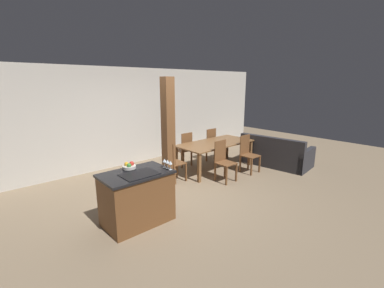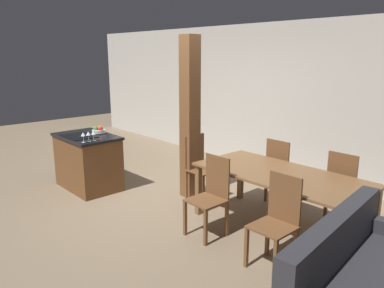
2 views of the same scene
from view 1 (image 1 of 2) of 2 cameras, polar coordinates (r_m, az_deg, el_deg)
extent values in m
plane|color=#847056|center=(5.55, -3.32, -10.92)|extent=(16.00, 16.00, 0.00)
cube|color=beige|center=(7.34, -16.19, 5.58)|extent=(11.20, 0.08, 2.70)
cube|color=brown|center=(4.44, -12.10, -11.82)|extent=(1.08, 0.68, 0.84)
cube|color=black|center=(4.27, -12.39, -6.46)|extent=(1.12, 0.72, 0.04)
cube|color=black|center=(4.16, -11.58, -6.59)|extent=(0.56, 0.40, 0.01)
cylinder|color=silver|center=(4.44, -13.78, -5.01)|extent=(0.22, 0.22, 0.05)
sphere|color=red|center=(4.45, -13.27, -4.27)|extent=(0.08, 0.08, 0.08)
sphere|color=gold|center=(4.45, -14.36, -4.36)|extent=(0.07, 0.07, 0.07)
sphere|color=#3D8E38|center=(4.37, -13.81, -4.63)|extent=(0.07, 0.07, 0.07)
cylinder|color=silver|center=(4.27, -4.81, -5.70)|extent=(0.06, 0.06, 0.00)
cylinder|color=silver|center=(4.26, -4.82, -5.08)|extent=(0.01, 0.01, 0.09)
cone|color=silver|center=(4.23, -4.84, -4.12)|extent=(0.07, 0.07, 0.06)
cylinder|color=silver|center=(4.34, -5.46, -5.43)|extent=(0.06, 0.06, 0.00)
cylinder|color=silver|center=(4.32, -5.48, -4.81)|extent=(0.01, 0.01, 0.09)
cone|color=silver|center=(4.30, -5.50, -3.87)|extent=(0.07, 0.07, 0.06)
cylinder|color=silver|center=(4.40, -6.09, -5.16)|extent=(0.06, 0.06, 0.00)
cylinder|color=silver|center=(4.38, -6.11, -4.56)|extent=(0.01, 0.01, 0.09)
cone|color=silver|center=(4.36, -6.13, -3.62)|extent=(0.07, 0.07, 0.06)
cube|color=brown|center=(6.88, 5.19, 0.21)|extent=(2.12, 1.00, 0.03)
cube|color=brown|center=(6.01, 1.63, -5.36)|extent=(0.07, 0.07, 0.70)
cube|color=brown|center=(7.45, 12.84, -1.95)|extent=(0.07, 0.07, 0.70)
cube|color=brown|center=(6.64, -3.54, -3.53)|extent=(0.07, 0.07, 0.70)
cube|color=brown|center=(7.97, 7.76, -0.72)|extent=(0.07, 0.07, 0.70)
cube|color=brown|center=(6.09, 7.55, -4.23)|extent=(0.40, 0.40, 0.02)
cube|color=brown|center=(6.14, 6.29, -1.51)|extent=(0.38, 0.02, 0.50)
cube|color=brown|center=(5.93, 7.65, -7.08)|extent=(0.04, 0.04, 0.44)
cube|color=brown|center=(6.19, 9.81, -6.27)|extent=(0.04, 0.04, 0.44)
cube|color=brown|center=(6.15, 5.15, -6.25)|extent=(0.04, 0.04, 0.44)
cube|color=brown|center=(6.40, 7.33, -5.51)|extent=(0.04, 0.04, 0.44)
cube|color=brown|center=(6.82, 12.82, -2.54)|extent=(0.40, 0.40, 0.02)
cube|color=brown|center=(6.86, 11.65, -0.11)|extent=(0.38, 0.02, 0.50)
cube|color=brown|center=(6.65, 13.06, -5.04)|extent=(0.04, 0.04, 0.44)
cube|color=brown|center=(6.93, 14.77, -4.38)|extent=(0.04, 0.04, 0.44)
cube|color=brown|center=(6.84, 10.65, -4.37)|extent=(0.04, 0.04, 0.44)
cube|color=brown|center=(7.12, 12.41, -3.76)|extent=(0.04, 0.04, 0.44)
cube|color=brown|center=(7.20, -2.11, -1.35)|extent=(0.40, 0.40, 0.02)
cube|color=brown|center=(6.99, -1.14, 0.43)|extent=(0.38, 0.02, 0.50)
cube|color=brown|center=(7.50, -1.91, -2.56)|extent=(0.04, 0.04, 0.44)
cube|color=brown|center=(7.29, -4.06, -3.06)|extent=(0.04, 0.04, 0.44)
cube|color=brown|center=(7.24, -0.12, -3.14)|extent=(0.04, 0.04, 0.44)
cube|color=brown|center=(7.02, -2.29, -3.68)|extent=(0.04, 0.04, 0.44)
cube|color=brown|center=(7.82, 3.28, -0.16)|extent=(0.40, 0.40, 0.02)
cube|color=brown|center=(7.63, 4.31, 1.51)|extent=(0.38, 0.02, 0.50)
cube|color=brown|center=(8.12, 3.26, -1.32)|extent=(0.04, 0.04, 0.44)
cube|color=brown|center=(7.88, 1.43, -1.76)|extent=(0.04, 0.04, 0.44)
cube|color=brown|center=(7.88, 5.08, -1.81)|extent=(0.04, 0.04, 0.44)
cube|color=brown|center=(7.63, 3.25, -2.28)|extent=(0.04, 0.04, 0.44)
cube|color=brown|center=(6.07, -3.72, -4.22)|extent=(0.40, 0.40, 0.02)
cube|color=brown|center=(5.88, -5.22, -2.15)|extent=(0.02, 0.38, 0.50)
cube|color=brown|center=(6.12, -1.35, -6.32)|extent=(0.04, 0.04, 0.44)
cube|color=brown|center=(6.38, -3.41, -5.50)|extent=(0.04, 0.04, 0.44)
cube|color=brown|center=(5.91, -3.99, -7.08)|extent=(0.04, 0.04, 0.44)
cube|color=brown|center=(6.18, -6.01, -6.19)|extent=(0.04, 0.04, 0.44)
cube|color=#2D2D33|center=(7.74, 18.19, -2.71)|extent=(1.16, 1.92, 0.45)
cube|color=#2D2D33|center=(7.28, 17.16, -0.15)|extent=(0.37, 1.82, 0.41)
cube|color=#2D2D33|center=(7.44, 24.13, -3.30)|extent=(0.97, 0.25, 0.59)
cube|color=#2D2D33|center=(8.07, 12.79, -1.19)|extent=(0.97, 0.25, 0.59)
cube|color=brown|center=(5.70, -5.30, 2.47)|extent=(0.23, 0.23, 2.42)
camera|label=2|loc=(7.43, 42.45, 8.87)|focal=35.00mm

